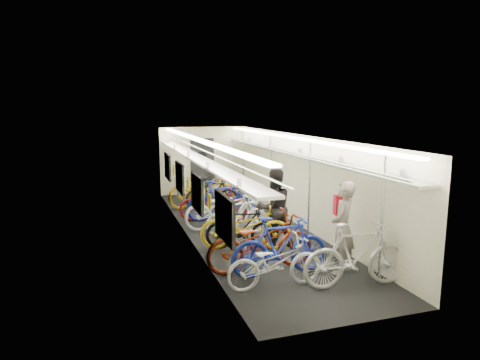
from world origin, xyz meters
TOP-DOWN VIEW (x-y plane):
  - train_car_shell at (-0.36, 0.71)m, footprint 10.00×10.00m
  - bicycle_0 at (-0.64, -3.46)m, footprint 1.74×0.61m
  - bicycle_1 at (-0.33, -2.98)m, footprint 1.91×0.58m
  - bicycle_2 at (-0.59, -2.63)m, footprint 2.17×0.79m
  - bicycle_3 at (-0.53, -1.33)m, footprint 1.69×0.87m
  - bicycle_4 at (-0.47, -1.38)m, footprint 2.11×1.31m
  - bicycle_5 at (-0.33, -0.33)m, footprint 1.66×0.61m
  - bicycle_6 at (-0.48, 0.28)m, footprint 2.12×0.83m
  - bicycle_7 at (-0.36, 1.07)m, footprint 1.94×0.79m
  - bicycle_8 at (-0.57, 1.12)m, footprint 1.97×1.19m
  - bicycle_9 at (-0.26, 2.51)m, footprint 1.69×0.86m
  - bicycle_10 at (-0.49, 2.82)m, footprint 2.18×0.84m
  - bicycle_11 at (0.72, -3.88)m, footprint 2.00×0.74m
  - bicycle_12 at (-0.27, 3.58)m, footprint 1.84×0.92m
  - bicycle_14 at (-0.19, 4.16)m, footprint 2.21×1.53m
  - passenger_near at (0.83, -3.20)m, footprint 0.75×0.75m
  - passenger_mid at (0.21, -1.34)m, footprint 0.88×0.70m
  - backpack at (0.87, -3.05)m, footprint 0.27×0.17m

SIDE VIEW (x-z plane):
  - bicycle_0 at x=-0.64m, z-range 0.00..0.92m
  - bicycle_12 at x=-0.27m, z-range 0.00..0.92m
  - bicycle_5 at x=-0.33m, z-range 0.00..0.98m
  - bicycle_9 at x=-0.26m, z-range 0.00..0.98m
  - bicycle_3 at x=-0.53m, z-range 0.00..0.98m
  - bicycle_8 at x=-0.57m, z-range 0.00..0.98m
  - bicycle_4 at x=-0.47m, z-range 0.00..1.04m
  - bicycle_6 at x=-0.48m, z-range 0.00..1.10m
  - bicycle_14 at x=-0.19m, z-range 0.00..1.10m
  - bicycle_10 at x=-0.49m, z-range 0.00..1.13m
  - bicycle_2 at x=-0.59m, z-range 0.00..1.13m
  - bicycle_7 at x=-0.36m, z-range 0.00..1.13m
  - bicycle_1 at x=-0.33m, z-range 0.00..1.14m
  - bicycle_11 at x=0.72m, z-range 0.00..1.17m
  - passenger_mid at x=0.21m, z-range 0.00..1.76m
  - passenger_near at x=0.83m, z-range 0.00..1.76m
  - backpack at x=0.87m, z-range 1.09..1.47m
  - train_car_shell at x=-0.36m, z-range -3.34..6.66m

